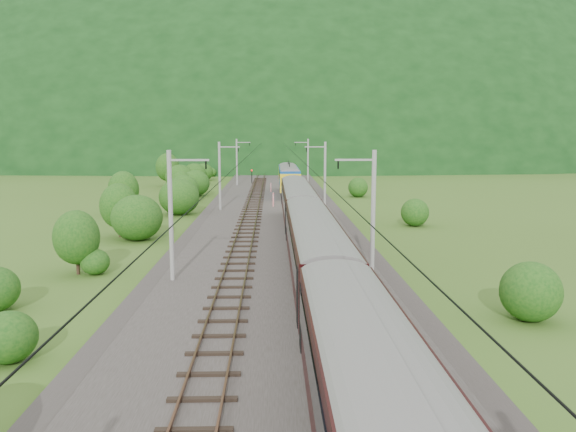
{
  "coord_description": "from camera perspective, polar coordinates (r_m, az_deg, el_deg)",
  "views": [
    {
      "loc": [
        0.02,
        -33.98,
        9.31
      ],
      "look_at": [
        1.26,
        11.27,
        2.6
      ],
      "focal_mm": 35.0,
      "sensor_mm": 36.0,
      "label": 1
    }
  ],
  "objects": [
    {
      "name": "mountain_ridge",
      "position": [
        355.01,
        -21.47,
        6.35
      ],
      "size": [
        336.0,
        280.0,
        132.0
      ],
      "primitive_type": "ellipsoid",
      "color": "black",
      "rests_on": "ground"
    },
    {
      "name": "train",
      "position": [
        21.76,
        4.8,
        -7.42
      ],
      "size": [
        2.83,
        134.12,
        4.92
      ],
      "color": "black",
      "rests_on": "ground"
    },
    {
      "name": "railbed",
      "position": [
        44.92,
        -1.57,
        -3.34
      ],
      "size": [
        14.0,
        220.0,
        0.3
      ],
      "primitive_type": "cube",
      "color": "#38332D",
      "rests_on": "ground"
    },
    {
      "name": "catenary_left",
      "position": [
        66.44,
        -6.89,
        4.22
      ],
      "size": [
        2.54,
        192.28,
        8.0
      ],
      "color": "gray",
      "rests_on": "railbed"
    },
    {
      "name": "vegetation_right",
      "position": [
        46.76,
        14.41,
        -1.74
      ],
      "size": [
        5.79,
        92.33,
        2.7
      ],
      "color": "#134512",
      "rests_on": "ground"
    },
    {
      "name": "mountain_main",
      "position": [
        294.13,
        -1.59,
        6.62
      ],
      "size": [
        504.0,
        360.0,
        244.0
      ],
      "primitive_type": "ellipsoid",
      "color": "black",
      "rests_on": "ground"
    },
    {
      "name": "catenary_right",
      "position": [
        66.44,
        3.71,
        4.26
      ],
      "size": [
        2.54,
        192.28,
        8.0
      ],
      "color": "gray",
      "rests_on": "railbed"
    },
    {
      "name": "overhead_wires",
      "position": [
        44.04,
        -1.61,
        5.55
      ],
      "size": [
        4.83,
        198.0,
        0.03
      ],
      "color": "black",
      "rests_on": "ground"
    },
    {
      "name": "track_right",
      "position": [
        44.94,
        1.49,
        -3.04
      ],
      "size": [
        2.4,
        220.0,
        0.27
      ],
      "color": "brown",
      "rests_on": "railbed"
    },
    {
      "name": "signal",
      "position": [
        101.45,
        -3.7,
        4.14
      ],
      "size": [
        0.27,
        0.27,
        2.47
      ],
      "color": "black",
      "rests_on": "railbed"
    },
    {
      "name": "ground",
      "position": [
        35.23,
        -1.56,
        -6.89
      ],
      "size": [
        600.0,
        600.0,
        0.0
      ],
      "primitive_type": "plane",
      "color": "#3D5A1C",
      "rests_on": "ground"
    },
    {
      "name": "vegetation_left",
      "position": [
        57.71,
        -14.74,
        1.04
      ],
      "size": [
        12.78,
        147.76,
        5.85
      ],
      "color": "#134512",
      "rests_on": "ground"
    },
    {
      "name": "hazard_post_far",
      "position": [
        69.27,
        -1.51,
        1.67
      ],
      "size": [
        0.18,
        0.18,
        1.72
      ],
      "primitive_type": "cylinder",
      "color": "red",
      "rests_on": "railbed"
    },
    {
      "name": "hazard_post_near",
      "position": [
        86.81,
        -1.75,
        2.93
      ],
      "size": [
        0.15,
        0.15,
        1.4
      ],
      "primitive_type": "cylinder",
      "color": "red",
      "rests_on": "railbed"
    },
    {
      "name": "track_left",
      "position": [
        44.95,
        -4.64,
        -3.07
      ],
      "size": [
        2.4,
        220.0,
        0.27
      ],
      "color": "brown",
      "rests_on": "railbed"
    }
  ]
}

